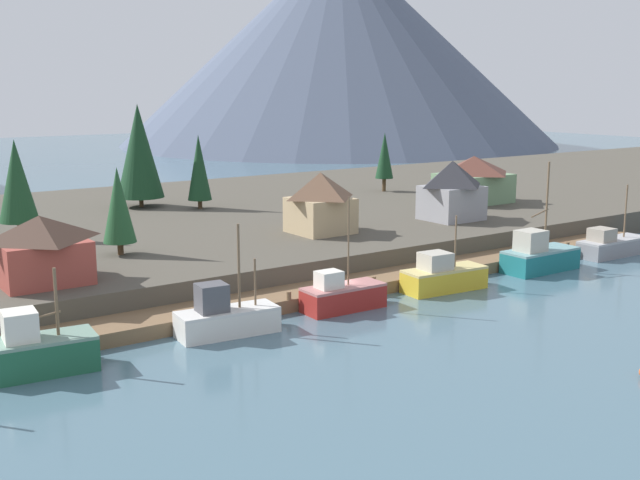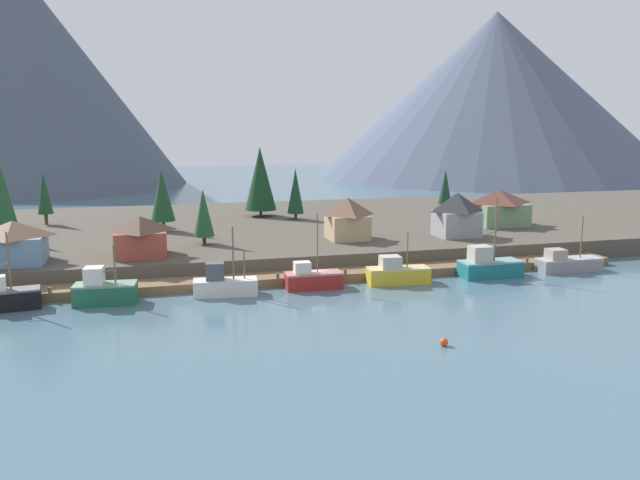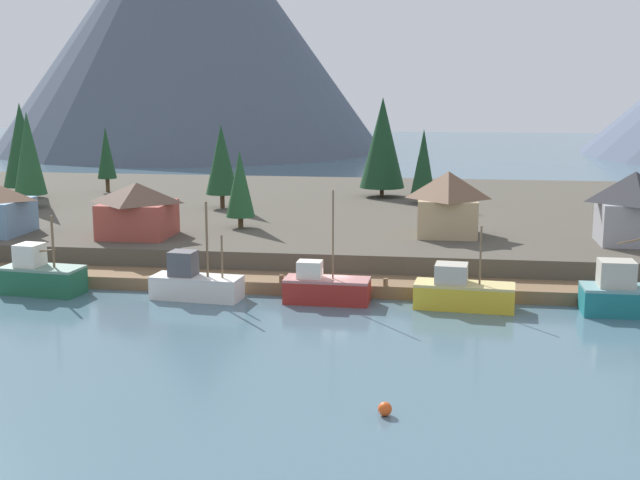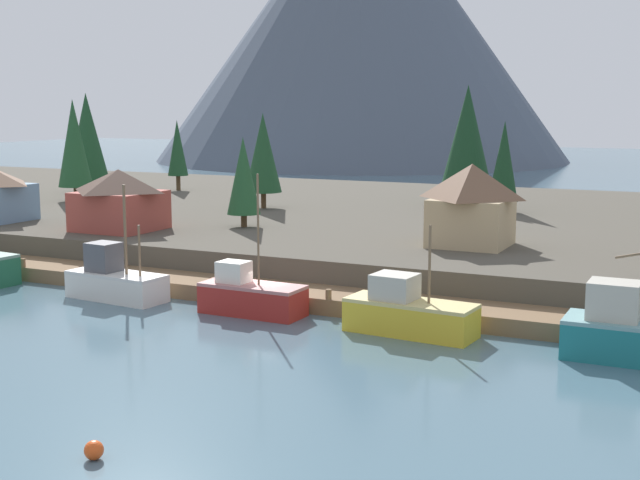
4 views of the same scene
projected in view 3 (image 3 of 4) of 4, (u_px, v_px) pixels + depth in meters
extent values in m
cube|color=#476675|center=(358.00, 252.00, 83.72)|extent=(400.00, 400.00, 1.00)
cube|color=brown|center=(336.00, 285.00, 66.02)|extent=(80.00, 4.00, 1.00)
cylinder|color=brown|center=(84.00, 278.00, 66.99)|extent=(0.36, 0.36, 1.60)
cylinder|color=brown|center=(181.00, 282.00, 65.88)|extent=(0.36, 0.36, 1.60)
cylinder|color=brown|center=(281.00, 285.00, 64.77)|extent=(0.36, 0.36, 1.60)
cylinder|color=brown|center=(385.00, 289.00, 63.66)|extent=(0.36, 0.36, 1.60)
cylinder|color=brown|center=(493.00, 292.00, 62.55)|extent=(0.36, 0.36, 1.60)
cylinder|color=brown|center=(605.00, 296.00, 61.44)|extent=(0.36, 0.36, 1.60)
cube|color=#4C473D|center=(369.00, 216.00, 95.07)|extent=(400.00, 56.00, 2.50)
cone|color=#475160|center=(189.00, 13.00, 200.74)|extent=(93.00, 93.00, 64.45)
cube|color=#1E5B3D|center=(43.00, 281.00, 65.28)|extent=(6.43, 3.43, 1.94)
cube|color=gray|center=(42.00, 268.00, 65.09)|extent=(6.43, 3.43, 0.20)
cube|color=silver|center=(30.00, 255.00, 65.15)|extent=(2.04, 2.13, 1.73)
cylinder|color=brown|center=(53.00, 242.00, 64.45)|extent=(0.19, 0.19, 4.01)
cylinder|color=brown|center=(44.00, 251.00, 64.78)|extent=(2.07, 0.35, 0.42)
cube|color=silver|center=(197.00, 289.00, 63.74)|extent=(7.01, 3.21, 1.55)
cube|color=silver|center=(197.00, 277.00, 63.57)|extent=(7.01, 3.21, 0.20)
cube|color=#4C4C51|center=(183.00, 263.00, 63.64)|extent=(2.08, 1.88, 1.87)
cylinder|color=brown|center=(207.00, 239.00, 62.81)|extent=(0.18, 0.18, 5.71)
cylinder|color=brown|center=(222.00, 257.00, 62.77)|extent=(0.15, 0.15, 3.23)
cube|color=maroon|center=(327.00, 292.00, 62.64)|extent=(6.37, 2.65, 1.65)
cube|color=#AD6C6A|center=(327.00, 280.00, 62.47)|extent=(6.37, 2.65, 0.20)
cube|color=silver|center=(310.00, 269.00, 62.55)|extent=(1.84, 1.49, 1.27)
cylinder|color=brown|center=(333.00, 235.00, 61.77)|extent=(0.13, 0.13, 6.59)
cube|color=gold|center=(464.00, 297.00, 60.99)|extent=(7.33, 3.15, 1.66)
cube|color=tan|center=(465.00, 285.00, 60.82)|extent=(7.33, 3.15, 0.20)
cube|color=#B2AD9E|center=(451.00, 273.00, 60.89)|extent=(2.46, 2.21, 1.39)
cylinder|color=brown|center=(481.00, 255.00, 60.17)|extent=(0.15, 0.15, 4.24)
cube|color=#196B70|center=(636.00, 302.00, 59.37)|extent=(7.44, 3.02, 1.79)
cube|color=#679496|center=(637.00, 288.00, 59.18)|extent=(7.44, 3.02, 0.20)
cube|color=#B2AD9E|center=(616.00, 273.00, 59.19)|extent=(2.43, 2.04, 1.87)
cylinder|color=brown|center=(634.00, 241.00, 58.61)|extent=(2.19, 0.13, 0.65)
cube|color=tan|center=(448.00, 217.00, 75.93)|extent=(5.25, 5.22, 3.37)
pyramid|color=brown|center=(448.00, 185.00, 75.40)|extent=(5.51, 5.48, 2.45)
cube|color=#9E4238|center=(138.00, 219.00, 75.48)|extent=(5.98, 5.73, 3.10)
pyramid|color=#422D23|center=(137.00, 192.00, 75.04)|extent=(6.28, 6.01, 1.76)
cube|color=gray|center=(633.00, 223.00, 71.99)|extent=(5.66, 4.96, 3.57)
pyramid|color=#2D2D33|center=(635.00, 187.00, 71.41)|extent=(5.94, 5.21, 2.66)
cylinder|color=#4C3823|center=(382.00, 192.00, 101.98)|extent=(0.50, 0.50, 1.13)
cone|color=#14381E|center=(382.00, 143.00, 100.88)|extent=(5.41, 5.41, 10.80)
cylinder|color=#4C3823|center=(241.00, 222.00, 80.23)|extent=(0.50, 0.50, 1.06)
cone|color=#1E4C28|center=(240.00, 184.00, 79.55)|extent=(2.75, 2.75, 6.29)
cylinder|color=#4C3823|center=(222.00, 201.00, 92.69)|extent=(0.50, 0.50, 1.57)
cone|color=#194223|center=(222.00, 159.00, 91.84)|extent=(3.57, 3.57, 7.60)
cylinder|color=#4C3823|center=(25.00, 192.00, 101.05)|extent=(0.50, 0.50, 1.37)
cone|color=#194223|center=(21.00, 145.00, 100.01)|extent=(4.67, 4.67, 9.93)
cylinder|color=#4C3823|center=(423.00, 199.00, 96.27)|extent=(0.50, 0.50, 1.02)
cone|color=#14381E|center=(423.00, 162.00, 95.49)|extent=(2.75, 2.75, 7.47)
cylinder|color=#4C3823|center=(108.00, 185.00, 106.17)|extent=(0.50, 0.50, 1.74)
cone|color=#194223|center=(106.00, 153.00, 105.41)|extent=(2.38, 2.38, 6.48)
cylinder|color=#4C3823|center=(32.00, 201.00, 93.03)|extent=(0.50, 0.50, 1.48)
cone|color=#1E4C28|center=(29.00, 153.00, 92.06)|extent=(3.52, 3.52, 9.07)
sphere|color=#E04C19|center=(385.00, 409.00, 41.41)|extent=(0.70, 0.70, 0.70)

